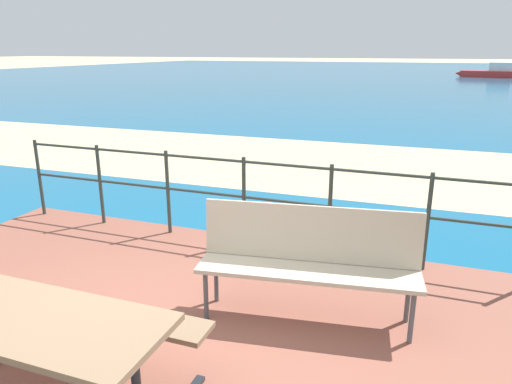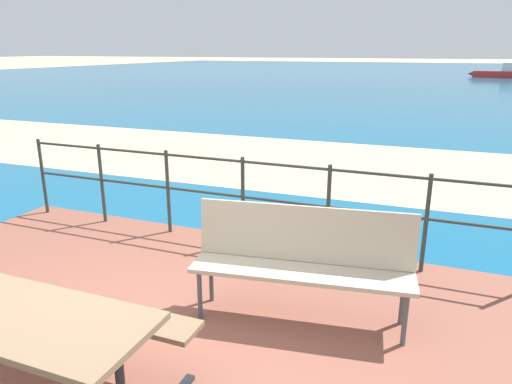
# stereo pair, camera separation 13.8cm
# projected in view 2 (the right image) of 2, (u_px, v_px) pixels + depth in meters

# --- Properties ---
(ground_plane) EXTENTS (240.00, 240.00, 0.00)m
(ground_plane) POSITION_uv_depth(u_px,v_px,m) (113.00, 373.00, 3.36)
(ground_plane) COLOR tan
(patio_paving) EXTENTS (6.40, 5.20, 0.06)m
(patio_paving) POSITION_uv_depth(u_px,v_px,m) (112.00, 370.00, 3.35)
(patio_paving) COLOR brown
(patio_paving) RESTS_ON ground
(sea_water) EXTENTS (90.00, 90.00, 0.01)m
(sea_water) POSITION_uv_depth(u_px,v_px,m) (421.00, 77.00, 38.94)
(sea_water) COLOR #145B84
(sea_water) RESTS_ON ground
(beach_strip) EXTENTS (54.06, 5.32, 0.01)m
(beach_strip) POSITION_uv_depth(u_px,v_px,m) (330.00, 164.00, 9.45)
(beach_strip) COLOR tan
(beach_strip) RESTS_ON ground
(picnic_table) EXTENTS (1.71, 1.42, 0.76)m
(picnic_table) POSITION_uv_depth(u_px,v_px,m) (13.00, 339.00, 2.69)
(picnic_table) COLOR #7A6047
(picnic_table) RESTS_ON patio_paving
(park_bench) EXTENTS (1.83, 0.67, 0.94)m
(park_bench) POSITION_uv_depth(u_px,v_px,m) (303.00, 254.00, 3.83)
(park_bench) COLOR #BCAD93
(park_bench) RESTS_ON patio_paving
(railing_fence) EXTENTS (5.94, 0.04, 1.03)m
(railing_fence) POSITION_uv_depth(u_px,v_px,m) (243.00, 191.00, 5.29)
(railing_fence) COLOR #2D3833
(railing_fence) RESTS_ON patio_paving
(boat_mid) EXTENTS (5.68, 2.33, 1.18)m
(boat_mid) POSITION_uv_depth(u_px,v_px,m) (509.00, 73.00, 37.52)
(boat_mid) COLOR red
(boat_mid) RESTS_ON sea_water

